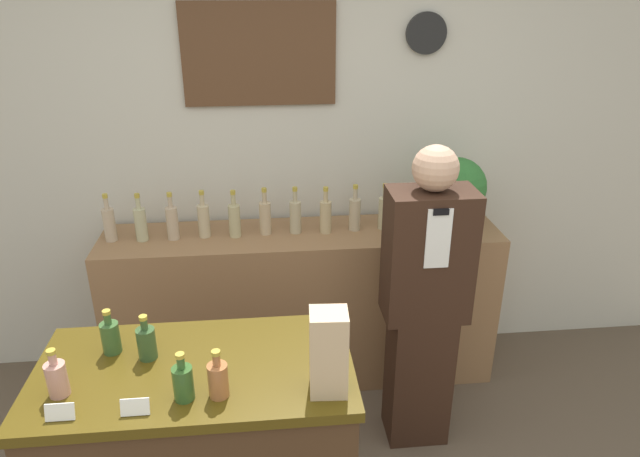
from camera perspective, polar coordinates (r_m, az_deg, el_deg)
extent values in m
cube|color=beige|center=(3.32, -3.34, 8.05)|extent=(5.20, 0.06, 2.70)
cube|color=#52341F|center=(3.17, -6.11, 16.92)|extent=(0.82, 0.02, 0.54)
cylinder|color=black|center=(3.28, 10.59, 18.65)|extent=(0.22, 0.03, 0.22)
cube|color=#8E6642|center=(3.41, -1.72, -7.68)|extent=(2.23, 0.46, 0.94)
cube|color=#47370C|center=(2.14, -12.41, -13.74)|extent=(1.13, 0.59, 0.04)
cube|color=#331E14|center=(3.08, 9.77, -14.24)|extent=(0.30, 0.24, 0.74)
cube|color=#331E14|center=(2.71, 10.76, -2.65)|extent=(0.40, 0.24, 0.64)
cube|color=white|center=(2.55, 11.75, -1.02)|extent=(0.11, 0.01, 0.28)
cube|color=black|center=(2.49, 12.01, 1.63)|extent=(0.07, 0.01, 0.03)
sphere|color=tan|center=(2.56, 11.48, 5.92)|extent=(0.21, 0.21, 0.21)
cylinder|color=#B27047|center=(3.30, 13.18, 0.85)|extent=(0.18, 0.18, 0.12)
sphere|color=#2D6B2D|center=(3.23, 13.50, 4.07)|extent=(0.33, 0.33, 0.33)
cube|color=tan|center=(1.89, 0.86, -12.31)|extent=(0.13, 0.12, 0.30)
cube|color=#2D66A8|center=(1.99, 1.37, -15.24)|extent=(0.09, 0.06, 0.02)
cylinder|color=silver|center=(1.97, 1.74, -14.47)|extent=(0.06, 0.02, 0.06)
cube|color=white|center=(2.03, -24.58, -16.36)|extent=(0.09, 0.02, 0.06)
cube|color=white|center=(1.97, -18.02, -16.62)|extent=(0.09, 0.02, 0.06)
cylinder|color=tan|center=(2.12, -24.80, -13.54)|extent=(0.07, 0.07, 0.12)
cylinder|color=tan|center=(2.07, -25.19, -11.74)|extent=(0.03, 0.03, 0.04)
cylinder|color=#B29933|center=(2.06, -25.32, -11.09)|extent=(0.03, 0.03, 0.01)
cylinder|color=#37592C|center=(2.26, -20.19, -10.22)|extent=(0.07, 0.07, 0.12)
cylinder|color=#37592C|center=(2.21, -20.49, -8.47)|extent=(0.03, 0.03, 0.04)
cylinder|color=#B29933|center=(2.20, -20.59, -7.84)|extent=(0.03, 0.03, 0.01)
cylinder|color=#33502A|center=(2.18, -16.94, -10.95)|extent=(0.07, 0.07, 0.12)
cylinder|color=#33502A|center=(2.14, -17.19, -9.16)|extent=(0.03, 0.03, 0.04)
cylinder|color=#B29933|center=(2.13, -17.28, -8.52)|extent=(0.03, 0.03, 0.01)
cylinder|color=#315725|center=(1.97, -13.52, -14.82)|extent=(0.07, 0.07, 0.12)
cylinder|color=#315725|center=(1.92, -13.75, -12.92)|extent=(0.03, 0.03, 0.04)
cylinder|color=#B29933|center=(1.90, -13.83, -12.24)|extent=(0.03, 0.03, 0.01)
cylinder|color=#A56338|center=(1.96, -10.14, -14.73)|extent=(0.07, 0.07, 0.12)
cylinder|color=#A56338|center=(1.91, -10.32, -12.81)|extent=(0.03, 0.03, 0.04)
cylinder|color=#B29933|center=(1.89, -10.38, -12.13)|extent=(0.03, 0.03, 0.01)
cylinder|color=tan|center=(3.26, -20.30, 0.34)|extent=(0.06, 0.06, 0.18)
cylinder|color=tan|center=(3.22, -20.61, 2.35)|extent=(0.02, 0.02, 0.06)
cylinder|color=#B29933|center=(3.20, -20.72, 3.06)|extent=(0.03, 0.03, 0.02)
cylinder|color=tan|center=(3.21, -17.48, 0.38)|extent=(0.06, 0.06, 0.18)
cylinder|color=tan|center=(3.17, -17.75, 2.42)|extent=(0.02, 0.02, 0.06)
cylinder|color=#B29933|center=(3.15, -17.84, 3.14)|extent=(0.03, 0.03, 0.02)
cylinder|color=tan|center=(3.18, -14.54, 0.51)|extent=(0.06, 0.06, 0.18)
cylinder|color=tan|center=(3.14, -14.77, 2.57)|extent=(0.02, 0.02, 0.06)
cylinder|color=#B29933|center=(3.12, -14.85, 3.31)|extent=(0.03, 0.03, 0.02)
cylinder|color=tan|center=(3.17, -11.53, 0.73)|extent=(0.06, 0.06, 0.18)
cylinder|color=tan|center=(3.13, -11.71, 2.81)|extent=(0.02, 0.02, 0.06)
cylinder|color=#B29933|center=(3.11, -11.78, 3.54)|extent=(0.03, 0.03, 0.02)
cylinder|color=tan|center=(3.15, -8.53, 0.76)|extent=(0.06, 0.06, 0.18)
cylinder|color=tan|center=(3.10, -8.67, 2.85)|extent=(0.02, 0.02, 0.06)
cylinder|color=#B29933|center=(3.09, -8.72, 3.60)|extent=(0.03, 0.03, 0.02)
cylinder|color=tan|center=(3.16, -5.50, 1.03)|extent=(0.06, 0.06, 0.18)
cylinder|color=tan|center=(3.11, -5.59, 3.12)|extent=(0.02, 0.02, 0.06)
cylinder|color=#B29933|center=(3.10, -5.62, 3.86)|extent=(0.03, 0.03, 0.02)
cylinder|color=tan|center=(3.16, -2.47, 1.14)|extent=(0.06, 0.06, 0.18)
cylinder|color=tan|center=(3.12, -2.51, 3.23)|extent=(0.02, 0.02, 0.06)
cylinder|color=#B29933|center=(3.10, -2.53, 3.97)|extent=(0.03, 0.03, 0.02)
cylinder|color=tan|center=(3.16, 0.57, 1.14)|extent=(0.06, 0.06, 0.18)
cylinder|color=tan|center=(3.11, 0.58, 3.23)|extent=(0.02, 0.02, 0.06)
cylinder|color=#B29933|center=(3.10, 0.58, 3.97)|extent=(0.03, 0.03, 0.02)
cylinder|color=tan|center=(3.20, 3.50, 1.39)|extent=(0.06, 0.06, 0.18)
cylinder|color=tan|center=(3.16, 3.55, 3.46)|extent=(0.02, 0.02, 0.06)
cylinder|color=#B29933|center=(3.14, 3.57, 4.19)|extent=(0.03, 0.03, 0.02)
cylinder|color=tan|center=(3.23, 6.42, 1.51)|extent=(0.06, 0.06, 0.18)
cylinder|color=tan|center=(3.19, 6.52, 3.56)|extent=(0.02, 0.02, 0.06)
cylinder|color=#B29933|center=(3.17, 6.55, 4.29)|extent=(0.03, 0.03, 0.02)
cylinder|color=tan|center=(3.26, 9.34, 1.52)|extent=(0.06, 0.06, 0.18)
cylinder|color=tan|center=(3.21, 9.48, 3.55)|extent=(0.02, 0.02, 0.06)
cylinder|color=#B29933|center=(3.20, 9.54, 4.27)|extent=(0.03, 0.03, 0.02)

